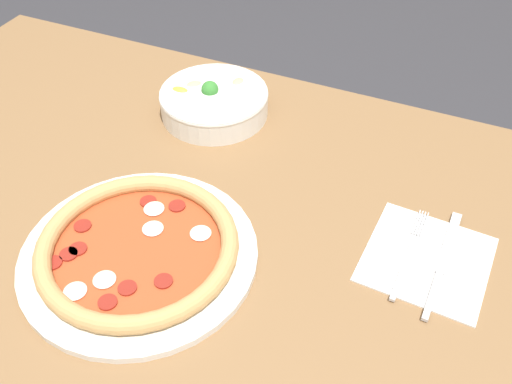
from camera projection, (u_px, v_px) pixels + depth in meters
dining_table at (196, 245)px, 0.98m from camera, size 1.38×0.81×0.75m
pizza at (138, 250)px, 0.82m from camera, size 0.34×0.34×0.04m
bowl at (215, 101)px, 1.07m from camera, size 0.20×0.20×0.07m
napkin at (427, 259)px, 0.82m from camera, size 0.18×0.18×0.00m
fork at (409, 253)px, 0.83m from camera, size 0.02×0.18×0.00m
knife at (441, 267)px, 0.81m from camera, size 0.02×0.22×0.01m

